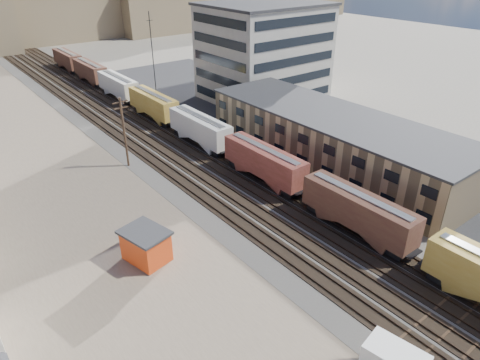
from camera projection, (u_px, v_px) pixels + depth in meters
ground at (435, 309)px, 36.59m from camera, size 300.00×300.00×0.00m
ballast_bed at (155, 135)px, 71.20m from camera, size 18.00×200.00×0.06m
dirt_yard at (51, 196)px, 53.39m from camera, size 24.00×180.00×0.03m
asphalt_lot at (313, 131)px, 72.79m from camera, size 26.00×120.00×0.04m
rail_tracks at (152, 135)px, 70.86m from camera, size 11.40×200.00×0.24m
freight_train at (175, 115)px, 71.68m from camera, size 3.00×119.74×4.46m
warehouse at (332, 139)px, 60.33m from camera, size 12.40×40.40×7.25m
office_tower at (264, 52)px, 85.48m from camera, size 22.60×18.60×18.45m
utility_pole_north at (124, 131)px, 58.54m from camera, size 2.20×0.32×10.00m
radio_mast at (153, 64)px, 77.08m from camera, size 1.20×0.16×18.00m
maintenance_shed at (146, 245)px, 41.75m from camera, size 4.48×5.25×3.34m
parked_car_blue at (246, 107)px, 81.89m from camera, size 4.26×5.88×1.49m
parked_car_far at (323, 110)px, 80.04m from camera, size 3.16×4.97×1.57m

